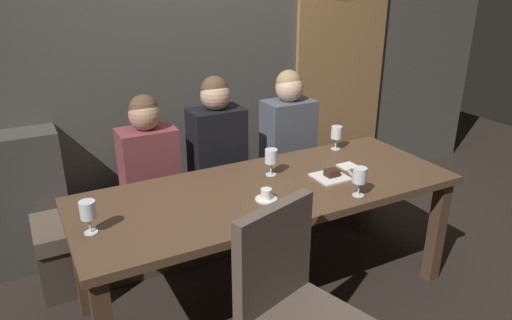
{
  "coord_description": "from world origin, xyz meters",
  "views": [
    {
      "loc": [
        -1.21,
        -2.13,
        1.89
      ],
      "look_at": [
        0.01,
        0.18,
        0.84
      ],
      "focal_mm": 33.13,
      "sensor_mm": 36.0,
      "label": 1
    }
  ],
  "objects": [
    {
      "name": "ground",
      "position": [
        0.0,
        0.0,
        0.0
      ],
      "size": [
        9.0,
        9.0,
        0.0
      ],
      "primitive_type": "plane",
      "color": "black"
    },
    {
      "name": "back_wall_tiled",
      "position": [
        0.0,
        1.22,
        1.5
      ],
      "size": [
        6.0,
        0.12,
        3.0
      ],
      "primitive_type": "cube",
      "color": "#4C4944",
      "rests_on": "ground"
    },
    {
      "name": "arched_door",
      "position": [
        1.35,
        1.15,
        1.36
      ],
      "size": [
        0.9,
        0.05,
        2.55
      ],
      "color": "olive",
      "rests_on": "ground"
    },
    {
      "name": "dining_table",
      "position": [
        0.0,
        0.0,
        0.65
      ],
      "size": [
        2.2,
        0.84,
        0.74
      ],
      "color": "#493422",
      "rests_on": "ground"
    },
    {
      "name": "banquette_bench",
      "position": [
        0.0,
        0.7,
        0.23
      ],
      "size": [
        2.5,
        0.44,
        0.45
      ],
      "color": "#40352A",
      "rests_on": "ground"
    },
    {
      "name": "chair_near_side",
      "position": [
        -0.29,
        -0.72,
        0.56
      ],
      "size": [
        0.55,
        0.55,
        0.98
      ],
      "color": "brown",
      "rests_on": "ground"
    },
    {
      "name": "diner_redhead",
      "position": [
        -0.5,
        0.71,
        0.79
      ],
      "size": [
        0.36,
        0.24,
        0.73
      ],
      "color": "brown",
      "rests_on": "banquette_bench"
    },
    {
      "name": "diner_bearded",
      "position": [
        -0.03,
        0.68,
        0.83
      ],
      "size": [
        0.36,
        0.24,
        0.8
      ],
      "color": "black",
      "rests_on": "banquette_bench"
    },
    {
      "name": "diner_far_end",
      "position": [
        0.54,
        0.68,
        0.82
      ],
      "size": [
        0.36,
        0.24,
        0.79
      ],
      "color": "#4C515B",
      "rests_on": "banquette_bench"
    },
    {
      "name": "wine_glass_far_left",
      "position": [
        0.09,
        0.15,
        0.86
      ],
      "size": [
        0.08,
        0.08,
        0.16
      ],
      "color": "silver",
      "rests_on": "dining_table"
    },
    {
      "name": "wine_glass_center_back",
      "position": [
        0.38,
        -0.33,
        0.86
      ],
      "size": [
        0.08,
        0.08,
        0.16
      ],
      "color": "silver",
      "rests_on": "dining_table"
    },
    {
      "name": "wine_glass_center_front",
      "position": [
        -0.99,
        -0.05,
        0.85
      ],
      "size": [
        0.08,
        0.08,
        0.16
      ],
      "color": "silver",
      "rests_on": "dining_table"
    },
    {
      "name": "wine_glass_far_right",
      "position": [
        0.71,
        0.32,
        0.85
      ],
      "size": [
        0.08,
        0.08,
        0.16
      ],
      "color": "silver",
      "rests_on": "dining_table"
    },
    {
      "name": "espresso_cup",
      "position": [
        -0.09,
        -0.13,
        0.77
      ],
      "size": [
        0.12,
        0.12,
        0.06
      ],
      "color": "white",
      "rests_on": "dining_table"
    },
    {
      "name": "dessert_plate",
      "position": [
        0.39,
        -0.06,
        0.75
      ],
      "size": [
        0.19,
        0.19,
        0.05
      ],
      "color": "white",
      "rests_on": "dining_table"
    },
    {
      "name": "fork_on_table",
      "position": [
        0.53,
        -0.08,
        0.74
      ],
      "size": [
        0.07,
        0.17,
        0.01
      ],
      "primitive_type": "cube",
      "rotation": [
        0.0,
        0.0,
        -0.33
      ],
      "color": "silver",
      "rests_on": "dining_table"
    },
    {
      "name": "folded_napkin",
      "position": [
        0.59,
        0.03,
        0.74
      ],
      "size": [
        0.11,
        0.1,
        0.01
      ],
      "primitive_type": "cube",
      "rotation": [
        0.0,
        0.0,
        0.02
      ],
      "color": "silver",
      "rests_on": "dining_table"
    }
  ]
}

